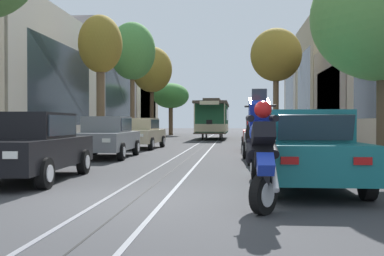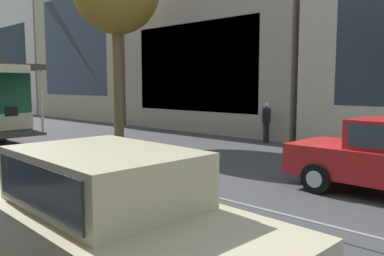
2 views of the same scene
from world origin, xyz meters
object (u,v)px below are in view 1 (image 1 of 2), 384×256
(street_tree_kerb_right_near, at_px, (384,16))
(motorcycle_with_rider, at_px, (261,146))
(parked_car_black_near_left, at_px, (30,146))
(cable_car_trolley, at_px, (213,119))
(street_tree_kerb_left_mid, at_px, (132,52))
(street_tree_kerb_left_far, at_px, (171,96))
(parked_car_red_mid_right, at_px, (262,134))
(parked_car_grey_second_left, at_px, (107,137))
(parked_car_white_second_right, at_px, (274,139))
(street_tree_kerb_left_fourth, at_px, (152,70))
(parked_car_beige_mid_left, at_px, (141,133))
(street_tree_kerb_right_second, at_px, (276,56))
(pedestrian_on_left_pavement, at_px, (334,130))
(street_tree_kerb_left_second, at_px, (100,47))
(parked_car_teal_near_right, at_px, (303,149))

(street_tree_kerb_right_near, bearing_deg, motorcycle_with_rider, -126.12)
(parked_car_black_near_left, distance_m, cable_car_trolley, 27.76)
(street_tree_kerb_left_mid, xyz_separation_m, street_tree_kerb_left_far, (0.02, 18.23, -1.88))
(parked_car_red_mid_right, bearing_deg, parked_car_grey_second_left, -142.06)
(parked_car_white_second_right, height_order, parked_car_red_mid_right, same)
(street_tree_kerb_left_mid, xyz_separation_m, motorcycle_with_rider, (7.14, -22.36, -5.10))
(street_tree_kerb_left_fourth, height_order, motorcycle_with_rider, street_tree_kerb_left_fourth)
(parked_car_grey_second_left, distance_m, parked_car_beige_mid_left, 6.06)
(parked_car_red_mid_right, height_order, street_tree_kerb_right_second, street_tree_kerb_right_second)
(street_tree_kerb_left_fourth, bearing_deg, street_tree_kerb_right_near, -68.30)
(motorcycle_with_rider, distance_m, pedestrian_on_left_pavement, 21.73)
(cable_car_trolley, distance_m, pedestrian_on_left_pavement, 12.48)
(pedestrian_on_left_pavement, bearing_deg, street_tree_kerb_left_fourth, 141.29)
(street_tree_kerb_left_second, relative_size, pedestrian_on_left_pavement, 4.27)
(street_tree_kerb_right_second, bearing_deg, parked_car_red_mid_right, -98.53)
(parked_car_beige_mid_left, relative_size, street_tree_kerb_left_second, 0.65)
(street_tree_kerb_left_fourth, xyz_separation_m, street_tree_kerb_left_far, (0.39, 9.05, -1.75))
(parked_car_black_near_left, bearing_deg, parked_car_beige_mid_left, 90.35)
(street_tree_kerb_right_second, distance_m, motorcycle_with_rider, 27.27)
(parked_car_white_second_right, height_order, cable_car_trolley, cable_car_trolley)
(street_tree_kerb_left_second, bearing_deg, pedestrian_on_left_pavement, 24.21)
(parked_car_black_near_left, height_order, street_tree_kerb_left_far, street_tree_kerb_left_far)
(parked_car_black_near_left, bearing_deg, motorcycle_with_rider, -30.87)
(parked_car_black_near_left, relative_size, street_tree_kerb_left_mid, 0.55)
(street_tree_kerb_left_mid, distance_m, street_tree_kerb_left_far, 18.33)
(parked_car_grey_second_left, relative_size, parked_car_white_second_right, 1.00)
(street_tree_kerb_right_near, bearing_deg, street_tree_kerb_left_mid, 120.17)
(street_tree_kerb_left_mid, height_order, street_tree_kerb_right_second, street_tree_kerb_right_second)
(parked_car_teal_near_right, bearing_deg, parked_car_red_mid_right, 90.15)
(street_tree_kerb_right_near, relative_size, pedestrian_on_left_pavement, 3.51)
(parked_car_beige_mid_left, relative_size, parked_car_red_mid_right, 1.01)
(street_tree_kerb_left_far, height_order, street_tree_kerb_right_near, street_tree_kerb_left_far)
(parked_car_grey_second_left, bearing_deg, street_tree_kerb_left_mid, 98.45)
(street_tree_kerb_left_second, bearing_deg, cable_car_trolley, 72.04)
(parked_car_teal_near_right, height_order, street_tree_kerb_left_second, street_tree_kerb_left_second)
(street_tree_kerb_left_mid, relative_size, cable_car_trolley, 0.88)
(street_tree_kerb_left_second, xyz_separation_m, street_tree_kerb_left_far, (0.03, 25.40, -0.98))
(parked_car_teal_near_right, xyz_separation_m, motorcycle_with_rider, (-0.99, -2.31, 0.19))
(pedestrian_on_left_pavement, bearing_deg, parked_car_red_mid_right, -127.26)
(pedestrian_on_left_pavement, bearing_deg, motorcycle_with_rider, -105.19)
(parked_car_white_second_right, xyz_separation_m, motorcycle_with_rider, (-0.96, -8.44, 0.19))
(parked_car_beige_mid_left, relative_size, street_tree_kerb_left_mid, 0.55)
(street_tree_kerb_left_fourth, relative_size, street_tree_kerb_right_near, 1.43)
(parked_car_grey_second_left, bearing_deg, parked_car_red_mid_right, 37.94)
(parked_car_black_near_left, xyz_separation_m, street_tree_kerb_right_second, (7.89, 23.53, 5.52))
(parked_car_teal_near_right, relative_size, parked_car_red_mid_right, 1.00)
(parked_car_red_mid_right, bearing_deg, street_tree_kerb_left_fourth, 116.74)
(street_tree_kerb_right_second, bearing_deg, pedestrian_on_left_pavement, -62.34)
(street_tree_kerb_right_near, bearing_deg, street_tree_kerb_left_far, 106.03)
(parked_car_red_mid_right, relative_size, street_tree_kerb_left_far, 0.78)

